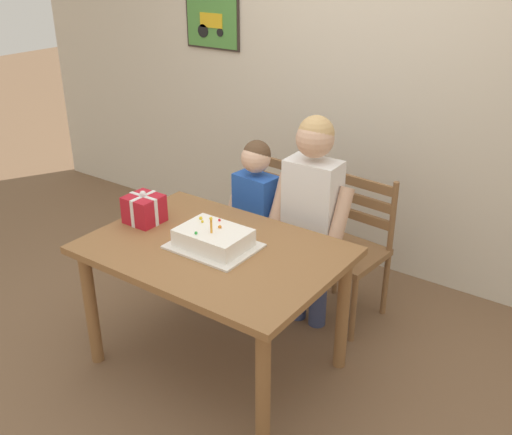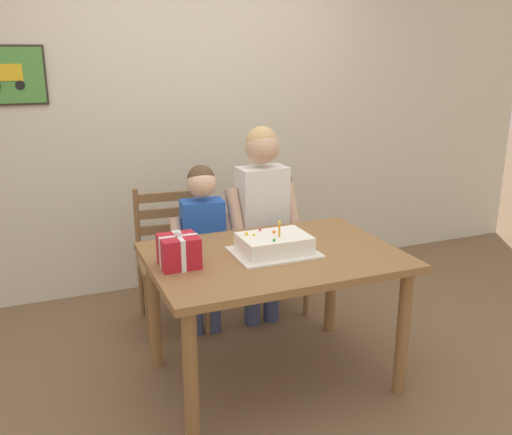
% 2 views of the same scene
% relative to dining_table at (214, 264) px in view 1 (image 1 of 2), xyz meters
% --- Properties ---
extents(ground_plane, '(20.00, 20.00, 0.00)m').
position_rel_dining_table_xyz_m(ground_plane, '(0.00, 0.00, -0.65)').
color(ground_plane, brown).
extents(back_wall, '(6.40, 0.11, 2.60)m').
position_rel_dining_table_xyz_m(back_wall, '(-0.00, 1.61, 0.65)').
color(back_wall, beige).
rests_on(back_wall, ground).
extents(dining_table, '(1.32, 0.93, 0.75)m').
position_rel_dining_table_xyz_m(dining_table, '(0.00, 0.00, 0.00)').
color(dining_table, olive).
rests_on(dining_table, ground).
extents(birthday_cake, '(0.44, 0.34, 0.19)m').
position_rel_dining_table_xyz_m(birthday_cake, '(-0.01, -0.00, 0.15)').
color(birthday_cake, white).
rests_on(birthday_cake, dining_table).
extents(gift_box_red_large, '(0.19, 0.19, 0.19)m').
position_rel_dining_table_xyz_m(gift_box_red_large, '(-0.51, 0.01, 0.18)').
color(gift_box_red_large, red).
rests_on(gift_box_red_large, dining_table).
extents(chair_left, '(0.45, 0.45, 0.92)m').
position_rel_dining_table_xyz_m(chair_left, '(-0.36, 0.88, -0.18)').
color(chair_left, brown).
rests_on(chair_left, ground).
extents(chair_right, '(0.46, 0.46, 0.92)m').
position_rel_dining_table_xyz_m(chair_right, '(0.37, 0.88, -0.18)').
color(chair_right, brown).
rests_on(chair_right, ground).
extents(child_older, '(0.49, 0.28, 1.34)m').
position_rel_dining_table_xyz_m(child_older, '(0.21, 0.66, 0.17)').
color(child_older, '#38426B').
rests_on(child_older, ground).
extents(child_younger, '(0.42, 0.25, 1.12)m').
position_rel_dining_table_xyz_m(child_younger, '(-0.20, 0.66, 0.03)').
color(child_younger, '#38426B').
rests_on(child_younger, ground).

